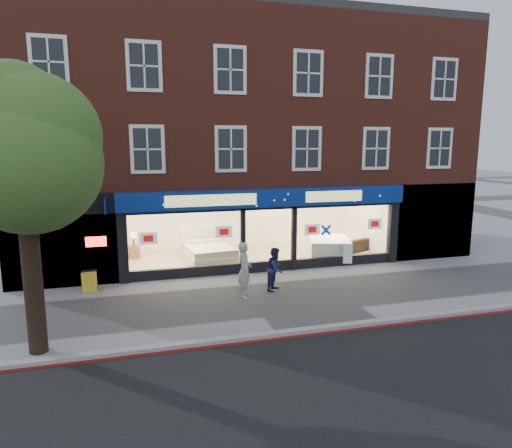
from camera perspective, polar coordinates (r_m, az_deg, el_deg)
name	(u,v)px	position (r m, az deg, el deg)	size (l,w,h in m)	color
ground	(296,295)	(15.45, 4.99, -8.89)	(120.00, 120.00, 0.00)	gray
road	(464,447)	(9.17, 24.61, -23.98)	(60.00, 10.00, 0.01)	black
kerb_line	(336,332)	(12.79, 10.01, -13.12)	(60.00, 0.10, 0.01)	#8C0A07
kerb_stone	(333,327)	(12.93, 9.63, -12.58)	(60.00, 0.25, 0.12)	gray
showroom_floor	(254,257)	(20.23, -0.27, -4.13)	(11.00, 4.50, 0.10)	tan
building	(244,106)	(21.30, -1.57, 14.53)	(19.00, 8.26, 10.30)	maroon
street_tree	(18,146)	(11.69, -27.65, 8.60)	(4.00, 3.20, 6.60)	black
display_bed	(209,253)	(19.30, -5.88, -3.58)	(2.19, 2.56, 1.35)	beige
bedside_table	(134,252)	(20.44, -14.98, -3.39)	(0.45, 0.45, 0.55)	brown
mattress_stack	(329,248)	(20.15, 9.12, -2.94)	(2.27, 2.55, 0.84)	white
sofa	(352,245)	(21.46, 11.94, -2.58)	(2.00, 0.78, 0.58)	black
a_board	(90,282)	(16.57, -20.09, -6.78)	(0.50, 0.32, 0.76)	yellow
pedestrian_grey	(245,270)	(15.00, -1.43, -5.74)	(0.67, 0.44, 1.85)	#A1A3A9
pedestrian_blue	(275,269)	(15.74, 2.45, -5.63)	(0.73, 0.57, 1.50)	#191E48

